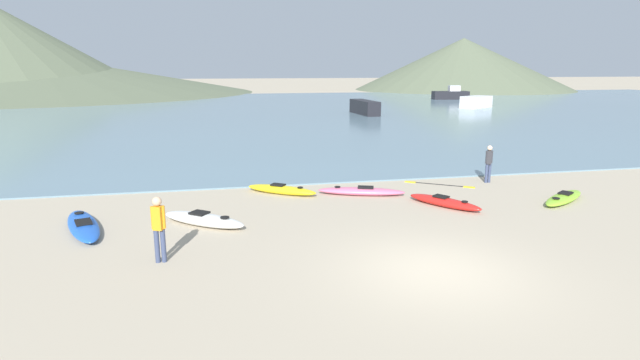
{
  "coord_description": "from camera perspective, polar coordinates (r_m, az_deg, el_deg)",
  "views": [
    {
      "loc": [
        -4.92,
        -10.01,
        4.63
      ],
      "look_at": [
        -1.1,
        7.77,
        0.5
      ],
      "focal_mm": 28.0,
      "sensor_mm": 36.0,
      "label": 1
    }
  ],
  "objects": [
    {
      "name": "bay_water",
      "position": [
        54.56,
        -6.97,
        7.87
      ],
      "size": [
        160.0,
        70.0,
        0.06
      ],
      "primitive_type": "cube",
      "color": "slate",
      "rests_on": "ground_plane"
    },
    {
      "name": "kayak_on_sand_0",
      "position": [
        18.66,
        -4.42,
        -1.11
      ],
      "size": [
        2.64,
        2.13,
        0.36
      ],
      "color": "yellow",
      "rests_on": "ground_plane"
    },
    {
      "name": "moored_boat_1",
      "position": [
        60.26,
        17.42,
        8.51
      ],
      "size": [
        4.38,
        3.73,
        1.33
      ],
      "color": "white",
      "rests_on": "bay_water"
    },
    {
      "name": "moored_boat_2",
      "position": [
        75.39,
        14.72,
        9.44
      ],
      "size": [
        5.28,
        2.58,
        1.96
      ],
      "color": "black",
      "rests_on": "bay_water"
    },
    {
      "name": "loose_paddle",
      "position": [
        20.62,
        13.46,
        -0.5
      ],
      "size": [
        2.38,
        1.74,
        0.03
      ],
      "color": "black",
      "rests_on": "ground_plane"
    },
    {
      "name": "ground_plane",
      "position": [
        12.08,
        13.14,
        -10.11
      ],
      "size": [
        400.0,
        400.0,
        0.0
      ],
      "primitive_type": "plane",
      "color": "tan"
    },
    {
      "name": "kayak_on_sand_5",
      "position": [
        18.5,
        4.74,
        -1.29
      ],
      "size": [
        3.24,
        1.64,
        0.33
      ],
      "color": "#E5668C",
      "rests_on": "ground_plane"
    },
    {
      "name": "person_near_waterline",
      "position": [
        21.4,
        18.73,
        2.02
      ],
      "size": [
        0.31,
        0.27,
        1.54
      ],
      "color": "#384260",
      "rests_on": "ground_plane"
    },
    {
      "name": "kayak_on_sand_3",
      "position": [
        16.1,
        -25.44,
        -4.7
      ],
      "size": [
        1.85,
        3.51,
        0.31
      ],
      "color": "blue",
      "rests_on": "ground_plane"
    },
    {
      "name": "kayak_on_sand_2",
      "position": [
        17.47,
        14.03,
        -2.45
      ],
      "size": [
        1.99,
        2.6,
        0.35
      ],
      "color": "red",
      "rests_on": "ground_plane"
    },
    {
      "name": "far_hill_midleft",
      "position": [
        103.78,
        -30.06,
        10.45
      ],
      "size": [
        77.56,
        77.56,
        6.82
      ],
      "primitive_type": "cone",
      "color": "#5B664C",
      "rests_on": "ground_plane"
    },
    {
      "name": "moored_boat_0",
      "position": [
        49.99,
        5.11,
        8.28
      ],
      "size": [
        1.56,
        5.59,
        1.35
      ],
      "color": "black",
      "rests_on": "bay_water"
    },
    {
      "name": "person_near_foreground",
      "position": [
        12.57,
        -17.96,
        -4.93
      ],
      "size": [
        0.33,
        0.26,
        1.64
      ],
      "color": "#384260",
      "rests_on": "ground_plane"
    },
    {
      "name": "kayak_on_sand_4",
      "position": [
        15.39,
        -13.18,
        -4.41
      ],
      "size": [
        2.74,
        2.41,
        0.38
      ],
      "color": "white",
      "rests_on": "ground_plane"
    },
    {
      "name": "kayak_on_sand_1",
      "position": [
        19.55,
        26.09,
        -1.84
      ],
      "size": [
        2.76,
        2.16,
        0.31
      ],
      "color": "#8CCC2D",
      "rests_on": "ground_plane"
    },
    {
      "name": "far_hill_midright",
      "position": [
        108.85,
        15.98,
        12.61
      ],
      "size": [
        43.79,
        43.79,
        10.36
      ],
      "primitive_type": "cone",
      "color": "#5B664C",
      "rests_on": "ground_plane"
    }
  ]
}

